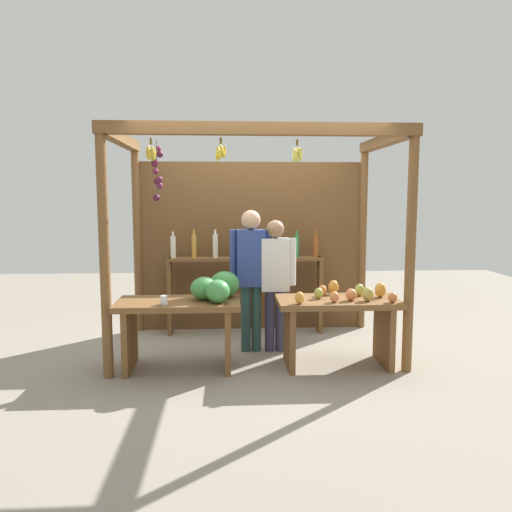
{
  "coord_description": "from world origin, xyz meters",
  "views": [
    {
      "loc": [
        -0.32,
        -5.71,
        1.77
      ],
      "look_at": [
        0.0,
        -0.18,
        1.12
      ],
      "focal_mm": 34.97,
      "sensor_mm": 36.0,
      "label": 1
    }
  ],
  "objects": [
    {
      "name": "ground_plane",
      "position": [
        0.0,
        0.0,
        0.0
      ],
      "size": [
        12.0,
        12.0,
        0.0
      ],
      "primitive_type": "plane",
      "color": "gray",
      "rests_on": "ground"
    },
    {
      "name": "bottle_shelf_unit",
      "position": [
        -0.09,
        0.66,
        0.82
      ],
      "size": [
        2.0,
        0.22,
        1.36
      ],
      "color": "brown",
      "rests_on": "ground"
    },
    {
      "name": "vendor_woman",
      "position": [
        0.22,
        -0.12,
        0.9
      ],
      "size": [
        0.48,
        0.21,
        1.52
      ],
      "rotation": [
        0.0,
        0.0,
        0.18
      ],
      "color": "#343655",
      "rests_on": "ground"
    },
    {
      "name": "vendor_man",
      "position": [
        -0.05,
        -0.1,
        0.98
      ],
      "size": [
        0.48,
        0.22,
        1.63
      ],
      "rotation": [
        0.0,
        0.0,
        0.19
      ],
      "color": "#294D4D",
      "rests_on": "ground"
    },
    {
      "name": "fruit_counter_left",
      "position": [
        -0.68,
        -0.64,
        0.64
      ],
      "size": [
        1.3,
        0.67,
        0.99
      ],
      "color": "brown",
      "rests_on": "ground"
    },
    {
      "name": "fruit_counter_right",
      "position": [
        0.84,
        -0.66,
        0.55
      ],
      "size": [
        1.26,
        0.64,
        0.87
      ],
      "color": "brown",
      "rests_on": "ground"
    },
    {
      "name": "market_stall",
      "position": [
        -0.01,
        0.42,
        1.43
      ],
      "size": [
        3.12,
        1.87,
        2.48
      ],
      "color": "brown",
      "rests_on": "ground"
    }
  ]
}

